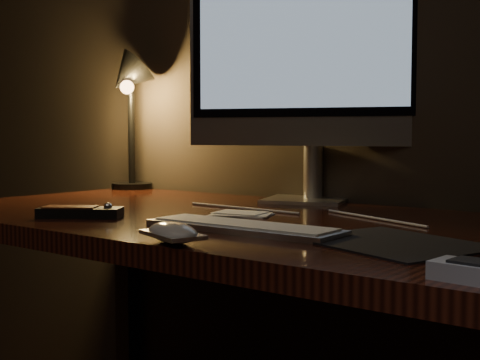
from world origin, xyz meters
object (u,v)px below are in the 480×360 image
Objects in this scene: desk at (278,274)px; mouse at (173,235)px; monitor at (305,50)px; desk_lamp at (128,96)px; keyboard at (243,227)px; media_remote at (80,212)px.

mouse is at bearing -79.10° from desk.
desk_lamp is (-0.61, -0.03, -0.09)m from monitor.
desk_lamp is at bearing 148.87° from keyboard.
desk is 0.44m from media_remote.
desk is 9.13× the size of media_remote.
media_remote is 0.72m from desk_lamp.
media_remote is at bearing -172.32° from keyboard.
desk is 2.49× the size of monitor.
monitor is 0.64m from keyboard.
mouse is 0.39m from media_remote.
monitor is at bearing 124.55° from mouse.
mouse is at bearing -33.07° from desk_lamp.
media_remote is at bearing -177.32° from mouse.
desk is at bearing 120.57° from mouse.
mouse reaches higher than desk.
mouse is 1.05m from desk_lamp.
desk_lamp is (-0.79, 0.63, 0.28)m from mouse.
desk_lamp is (-0.80, 0.46, 0.28)m from keyboard.
desk is 13.34× the size of mouse.
desk_lamp is at bearing 160.99° from mouse.
mouse is at bearing -93.65° from keyboard.
media_remote reaches higher than keyboard.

